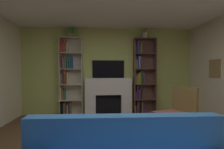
{
  "coord_description": "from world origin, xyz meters",
  "views": [
    {
      "loc": [
        -0.25,
        -2.46,
        1.34
      ],
      "look_at": [
        0.0,
        1.12,
        1.25
      ],
      "focal_mm": 27.55,
      "sensor_mm": 36.0,
      "label": 1
    }
  ],
  "objects_px": {
    "potted_plant": "(71,32)",
    "vase_with_flowers": "(145,35)",
    "bookshelf_right": "(142,77)",
    "tv": "(108,69)",
    "bookshelf_left": "(69,76)",
    "fireplace": "(108,95)",
    "armchair": "(177,112)"
  },
  "relations": [
    {
      "from": "tv",
      "to": "armchair",
      "type": "height_order",
      "value": "tv"
    },
    {
      "from": "bookshelf_right",
      "to": "fireplace",
      "type": "bearing_deg",
      "value": -179.09
    },
    {
      "from": "tv",
      "to": "armchair",
      "type": "relative_size",
      "value": 0.96
    },
    {
      "from": "bookshelf_right",
      "to": "armchair",
      "type": "height_order",
      "value": "bookshelf_right"
    },
    {
      "from": "bookshelf_right",
      "to": "potted_plant",
      "type": "relative_size",
      "value": 7.82
    },
    {
      "from": "bookshelf_right",
      "to": "tv",
      "type": "bearing_deg",
      "value": 175.88
    },
    {
      "from": "bookshelf_right",
      "to": "potted_plant",
      "type": "distance_m",
      "value": 2.49
    },
    {
      "from": "vase_with_flowers",
      "to": "armchair",
      "type": "height_order",
      "value": "vase_with_flowers"
    },
    {
      "from": "tv",
      "to": "bookshelf_right",
      "type": "xyz_separation_m",
      "value": [
        1.01,
        -0.07,
        -0.25
      ]
    },
    {
      "from": "tv",
      "to": "fireplace",
      "type": "bearing_deg",
      "value": -90.0
    },
    {
      "from": "tv",
      "to": "potted_plant",
      "type": "xyz_separation_m",
      "value": [
        -1.1,
        -0.12,
        1.08
      ]
    },
    {
      "from": "bookshelf_right",
      "to": "vase_with_flowers",
      "type": "bearing_deg",
      "value": -29.2
    },
    {
      "from": "bookshelf_right",
      "to": "armchair",
      "type": "bearing_deg",
      "value": -81.28
    },
    {
      "from": "potted_plant",
      "to": "vase_with_flowers",
      "type": "bearing_deg",
      "value": -0.01
    },
    {
      "from": "fireplace",
      "to": "vase_with_flowers",
      "type": "height_order",
      "value": "vase_with_flowers"
    },
    {
      "from": "fireplace",
      "to": "tv",
      "type": "height_order",
      "value": "tv"
    },
    {
      "from": "tv",
      "to": "vase_with_flowers",
      "type": "bearing_deg",
      "value": -6.25
    },
    {
      "from": "armchair",
      "to": "bookshelf_right",
      "type": "bearing_deg",
      "value": 98.72
    },
    {
      "from": "potted_plant",
      "to": "vase_with_flowers",
      "type": "xyz_separation_m",
      "value": [
        2.19,
        -0.0,
        -0.05
      ]
    },
    {
      "from": "tv",
      "to": "bookshelf_right",
      "type": "relative_size",
      "value": 0.42
    },
    {
      "from": "fireplace",
      "to": "bookshelf_right",
      "type": "xyz_separation_m",
      "value": [
        1.01,
        0.02,
        0.53
      ]
    },
    {
      "from": "tv",
      "to": "armchair",
      "type": "bearing_deg",
      "value": -55.85
    },
    {
      "from": "bookshelf_left",
      "to": "vase_with_flowers",
      "type": "relative_size",
      "value": 7.76
    },
    {
      "from": "tv",
      "to": "bookshelf_left",
      "type": "bearing_deg",
      "value": -176.45
    },
    {
      "from": "tv",
      "to": "vase_with_flowers",
      "type": "distance_m",
      "value": 1.5
    },
    {
      "from": "bookshelf_left",
      "to": "armchair",
      "type": "height_order",
      "value": "bookshelf_left"
    },
    {
      "from": "fireplace",
      "to": "bookshelf_right",
      "type": "bearing_deg",
      "value": 0.91
    },
    {
      "from": "bookshelf_left",
      "to": "armchair",
      "type": "xyz_separation_m",
      "value": [
        2.47,
        -1.84,
        -0.65
      ]
    },
    {
      "from": "bookshelf_right",
      "to": "armchair",
      "type": "relative_size",
      "value": 2.3
    },
    {
      "from": "potted_plant",
      "to": "bookshelf_left",
      "type": "bearing_deg",
      "value": 148.69
    },
    {
      "from": "vase_with_flowers",
      "to": "armchair",
      "type": "distance_m",
      "value": 2.61
    },
    {
      "from": "tv",
      "to": "bookshelf_left",
      "type": "distance_m",
      "value": 1.2
    }
  ]
}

